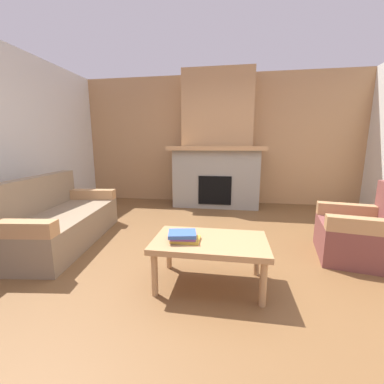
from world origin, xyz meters
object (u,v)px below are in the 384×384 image
object	(u,v)px
fireplace	(217,149)
armchair	(363,234)
couch	(57,221)
coffee_table	(210,245)

from	to	relation	value
fireplace	armchair	bearing A→B (deg)	-52.33
couch	coffee_table	world-z (taller)	couch
armchair	coffee_table	distance (m)	1.79
fireplace	coffee_table	xyz separation A→B (m)	(0.14, -3.05, -0.79)
fireplace	couch	distance (m)	3.17
couch	fireplace	bearing A→B (deg)	51.54
armchair	coffee_table	world-z (taller)	armchair
couch	armchair	world-z (taller)	same
couch	coffee_table	distance (m)	2.14
couch	coffee_table	bearing A→B (deg)	-18.01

